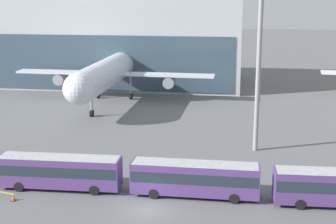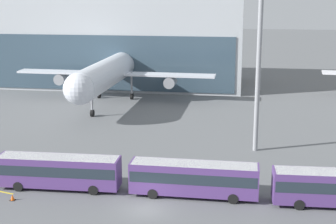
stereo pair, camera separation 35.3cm
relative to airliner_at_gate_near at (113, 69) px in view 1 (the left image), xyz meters
The scene contains 6 objects.
ground_plane 49.08m from the airliner_at_gate_near, 72.47° to the right, with size 440.00×440.00×0.00m, color slate.
airliner_at_gate_near is the anchor object (origin of this frame).
shuttle_bus_1 43.24m from the airliner_at_gate_near, 83.28° to the right, with size 12.54×2.92×3.39m.
shuttle_bus_2 46.91m from the airliner_at_gate_near, 66.32° to the right, with size 12.51×2.81×3.39m.
floodlight_mast 38.32m from the airliner_at_gate_near, 47.23° to the right, with size 2.43×2.43×25.37m.
traffic_cone_0 46.67m from the airliner_at_gate_near, 88.02° to the right, with size 0.51×0.51×0.59m.
Camera 1 is at (8.09, -43.38, 19.88)m, focal length 55.00 mm.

